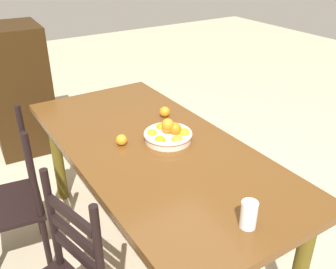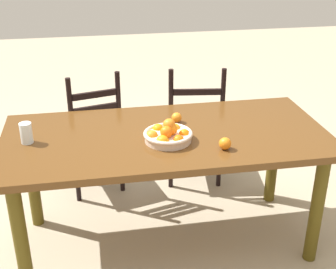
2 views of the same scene
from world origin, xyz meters
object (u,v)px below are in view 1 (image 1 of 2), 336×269
(dining_table, at_px, (153,159))
(fruit_bowl, at_px, (169,134))
(orange_loose_1, at_px, (121,140))
(drinking_glass, at_px, (249,215))
(cabinet, at_px, (18,90))
(chair_near_window, at_px, (10,203))
(orange_loose_0, at_px, (165,112))

(dining_table, distance_m, fruit_bowl, 0.17)
(orange_loose_1, distance_m, drinking_glass, 0.90)
(cabinet, bearing_deg, drinking_glass, -169.62)
(dining_table, height_order, fruit_bowl, fruit_bowl)
(dining_table, height_order, chair_near_window, chair_near_window)
(dining_table, xyz_separation_m, drinking_glass, (-0.80, 0.02, 0.16))
(cabinet, distance_m, fruit_bowl, 1.94)
(chair_near_window, xyz_separation_m, fruit_bowl, (-0.37, -0.87, 0.37))
(chair_near_window, xyz_separation_m, cabinet, (1.51, -0.42, 0.14))
(dining_table, xyz_separation_m, fruit_bowl, (-0.01, -0.10, 0.14))
(drinking_glass, bearing_deg, orange_loose_1, 8.46)
(fruit_bowl, height_order, drinking_glass, fruit_bowl)
(chair_near_window, relative_size, cabinet, 0.83)
(fruit_bowl, relative_size, orange_loose_0, 4.13)
(orange_loose_0, xyz_separation_m, orange_loose_1, (-0.19, 0.41, -0.00))
(drinking_glass, bearing_deg, orange_loose_0, -14.31)
(chair_near_window, height_order, orange_loose_1, chair_near_window)
(chair_near_window, relative_size, drinking_glass, 8.00)
(cabinet, bearing_deg, dining_table, -166.00)
(cabinet, xyz_separation_m, drinking_glass, (-2.67, -0.34, 0.25))
(cabinet, distance_m, orange_loose_0, 1.71)
(fruit_bowl, bearing_deg, orange_loose_0, -27.95)
(fruit_bowl, bearing_deg, drinking_glass, 171.29)
(dining_table, relative_size, orange_loose_1, 30.37)
(orange_loose_1, bearing_deg, dining_table, -121.56)
(orange_loose_0, bearing_deg, orange_loose_1, 115.11)
(orange_loose_0, bearing_deg, chair_near_window, 85.95)
(cabinet, distance_m, orange_loose_1, 1.80)
(fruit_bowl, xyz_separation_m, orange_loose_1, (0.10, 0.25, -0.01))
(chair_near_window, bearing_deg, drinking_glass, 40.69)
(cabinet, height_order, fruit_bowl, cabinet)
(orange_loose_1, bearing_deg, cabinet, 6.53)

